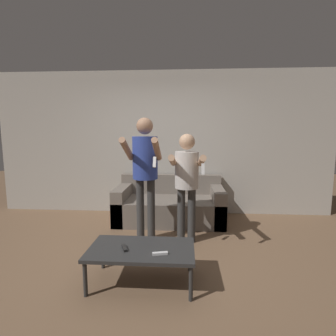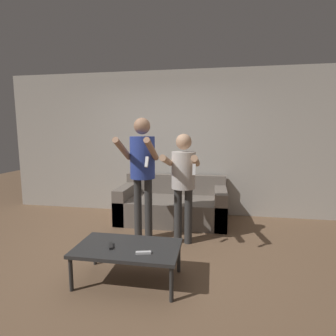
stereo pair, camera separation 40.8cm
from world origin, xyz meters
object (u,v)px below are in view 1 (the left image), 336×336
at_px(person_standing_right, 187,176).
at_px(remote_near, 160,253).
at_px(couch, 170,206).
at_px(person_standing_left, 145,164).
at_px(coffee_table, 142,251).
at_px(remote_far, 125,248).

height_order(person_standing_right, remote_near, person_standing_right).
relative_size(couch, person_standing_left, 1.06).
bearing_deg(person_standing_left, person_standing_right, -0.65).
bearing_deg(couch, remote_near, -89.12).
relative_size(person_standing_left, coffee_table, 1.62).
bearing_deg(remote_near, person_standing_right, 77.61).
distance_m(remote_near, remote_far, 0.39).
distance_m(coffee_table, remote_near, 0.25).
xyz_separation_m(couch, person_standing_left, (-0.29, -0.93, 0.85)).
xyz_separation_m(coffee_table, remote_near, (0.20, -0.14, 0.05)).
bearing_deg(coffee_table, couch, 85.04).
bearing_deg(coffee_table, remote_far, -167.04).
relative_size(person_standing_right, remote_near, 10.00).
bearing_deg(remote_far, person_standing_right, 59.54).
distance_m(couch, remote_far, 2.05).
relative_size(couch, coffee_table, 1.72).
bearing_deg(coffee_table, remote_near, -33.99).
xyz_separation_m(couch, coffee_table, (-0.17, -1.97, 0.08)).
distance_m(person_standing_left, coffee_table, 1.30).
height_order(couch, person_standing_right, person_standing_right).
distance_m(person_standing_left, person_standing_right, 0.60).
bearing_deg(couch, person_standing_right, -72.80).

